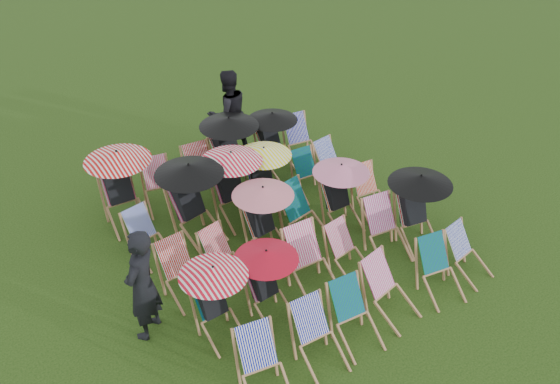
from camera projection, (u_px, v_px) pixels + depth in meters
ground at (289, 247)px, 11.01m from camera, size 100.00×100.00×0.00m
deckchair_0 at (264, 369)px, 8.20m from camera, size 0.76×0.95×0.93m
deckchair_1 at (319, 338)px, 8.66m from camera, size 0.64×0.87×0.91m
deckchair_2 at (356, 317)px, 8.99m from camera, size 0.67×0.89×0.91m
deckchair_3 at (391, 290)px, 9.42m from camera, size 0.78×0.97×0.94m
deckchair_4 at (441, 270)px, 9.83m from camera, size 0.73×0.91×0.89m
deckchair_5 at (469, 254)px, 10.20m from camera, size 0.68×0.85×0.84m
deckchair_6 at (216, 301)px, 9.00m from camera, size 1.01×1.06×1.20m
deckchair_7 at (268, 283)px, 9.35m from camera, size 0.98×1.04×1.16m
deckchair_8 at (312, 263)px, 9.90m from camera, size 0.70×0.95×1.00m
deckchair_9 at (349, 251)px, 10.26m from camera, size 0.65×0.83×0.84m
deckchair_10 at (387, 230)px, 10.63m from camera, size 0.75×0.96×0.96m
deckchair_11 at (418, 209)px, 10.76m from camera, size 1.11×1.18×1.32m
deckchair_12 at (183, 273)px, 9.77m from camera, size 0.65×0.87×0.91m
deckchair_13 at (224, 257)px, 10.14m from camera, size 0.69×0.86×0.84m
deckchair_14 at (265, 219)px, 10.57m from camera, size 1.06×1.12×1.25m
deckchair_15 at (304, 214)px, 10.96m from camera, size 0.80×1.01×0.99m
deckchair_16 at (341, 195)px, 11.22m from camera, size 1.02×1.06×1.21m
deckchair_17 at (370, 191)px, 11.68m from camera, size 0.64×0.83×0.85m
deckchair_18 at (148, 237)px, 10.56m from camera, size 0.69×0.87×0.85m
deckchair_19 at (193, 201)px, 10.86m from camera, size 1.21×1.32×1.43m
deckchair_20 at (233, 185)px, 11.34m from camera, size 1.13×1.17×1.34m
deckchair_21 at (264, 177)px, 11.67m from camera, size 1.04×1.11×1.24m
deckchair_22 at (310, 175)px, 12.18m from camera, size 0.61×0.81×0.83m
deckchair_23 at (334, 164)px, 12.49m from camera, size 0.67×0.85×0.85m
deckchair_24 at (121, 187)px, 11.22m from camera, size 1.20×1.26×1.43m
deckchair_25 at (159, 186)px, 11.79m from camera, size 0.75×0.93×0.90m
deckchair_26 at (203, 173)px, 12.13m from camera, size 0.70×0.92×0.94m
deckchair_27 at (232, 150)px, 12.34m from camera, size 1.18×1.28×1.40m
deckchair_28 at (274, 140)px, 12.82m from camera, size 1.04×1.11×1.23m
deckchair_29 at (301, 140)px, 13.20m from camera, size 0.73×0.93×0.92m
person_left at (142, 285)px, 8.85m from camera, size 0.80×0.77×1.85m
person_rear at (228, 113)px, 13.16m from camera, size 0.97×0.77×1.91m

